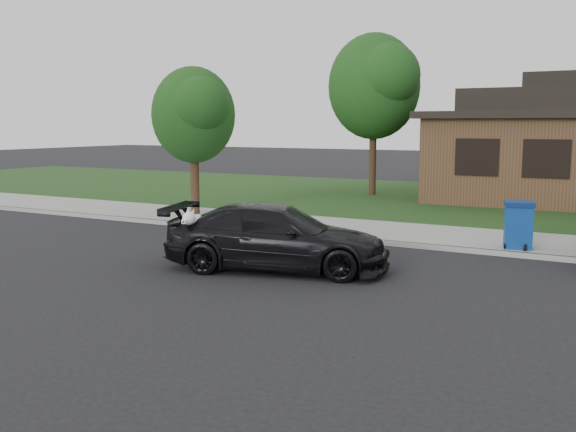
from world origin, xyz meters
The scene contains 8 objects.
ground centered at (0.00, 0.00, 0.00)m, with size 120.00×120.00×0.00m, color black.
sidewalk centered at (0.00, 5.00, 0.06)m, with size 60.00×3.00×0.12m, color gray.
curb centered at (0.00, 3.50, 0.06)m, with size 60.00×0.12×0.12m, color gray.
lawn centered at (0.00, 13.00, 0.07)m, with size 60.00×13.00×0.13m, color #193814.
sedan centered at (-1.60, -0.06, 0.66)m, with size 4.86×2.92×1.32m.
recycling_bin centered at (2.45, 4.02, 0.66)m, with size 0.77×0.77×1.07m.
tree_0 centered at (-4.34, 12.88, 4.48)m, with size 3.78×3.60×6.34m.
tree_2 centered at (-7.38, 5.11, 3.27)m, with size 2.73×2.60×4.59m.
Camera 1 is at (4.64, -11.21, 2.93)m, focal length 40.00 mm.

